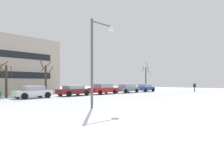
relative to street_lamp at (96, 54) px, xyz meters
name	(u,v)px	position (x,y,z in m)	size (l,w,h in m)	color
ground_plane	(18,110)	(-4.04, 2.54, -3.56)	(120.00, 120.00, 0.00)	white
road_surface	(1,105)	(-4.04, 5.87, -3.56)	(80.00, 8.68, 0.00)	silver
street_lamp	(96,54)	(0.00, 0.00, 0.00)	(2.01, 0.36, 5.79)	#4C4F54
parked_car_white	(33,92)	(0.31, 10.76, -2.88)	(3.87, 2.09, 1.31)	white
parked_car_maroon	(74,90)	(5.51, 10.86, -2.87)	(4.17, 2.22, 1.33)	maroon
parked_car_red	(103,89)	(10.72, 11.00, -2.79)	(4.57, 2.15, 1.52)	red
parked_car_gray	(127,88)	(15.93, 10.93, -2.83)	(4.61, 2.19, 1.43)	slate
parked_car_blue	(145,88)	(21.14, 11.00, -2.84)	(3.91, 2.21, 1.41)	#283D93
pedestrian_crossing	(195,86)	(27.69, 4.60, -2.58)	(0.55, 0.40, 1.69)	black
tree_far_left	(6,79)	(-1.58, 13.31, -1.52)	(1.56, 1.58, 4.05)	#423326
tree_far_right	(146,77)	(26.98, 14.92, -0.73)	(2.15, 2.16, 6.11)	#423326
tree_far_mid	(46,78)	(3.53, 14.42, -1.31)	(1.52, 1.48, 4.82)	#423326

